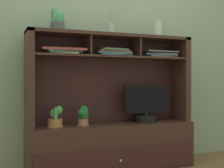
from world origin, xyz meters
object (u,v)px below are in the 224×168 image
magazine_stack_left (114,52)px  ceramic_vase (158,30)px  tv_monitor (146,107)px  potted_fern (55,119)px  potted_orchid (83,116)px  diffuser_bottle (111,29)px  potted_succulent (57,22)px  magazine_stack_centre (160,54)px  magazine_stack_right (64,51)px  media_console (112,130)px

magazine_stack_left → ceramic_vase: ceramic_vase is taller
tv_monitor → potted_fern: 0.94m
potted_orchid → diffuser_bottle: bearing=10.9°
potted_orchid → ceramic_vase: (0.85, 0.06, 0.88)m
potted_orchid → potted_succulent: (-0.23, 0.05, 0.88)m
potted_succulent → magazine_stack_centre: bearing=-1.1°
magazine_stack_centre → magazine_stack_right: size_ratio=0.93×
potted_succulent → ceramic_vase: potted_succulent is taller
tv_monitor → potted_fern: (-0.94, -0.00, -0.08)m
potted_orchid → potted_succulent: bearing=167.3°
media_console → tv_monitor: bearing=-5.7°
magazine_stack_centre → diffuser_bottle: 0.59m
magazine_stack_right → potted_orchid: bearing=4.4°
media_console → tv_monitor: (0.37, -0.04, 0.22)m
potted_fern → magazine_stack_right: size_ratio=0.47×
potted_fern → magazine_stack_right: 0.63m
magazine_stack_right → media_console: bearing=6.5°
tv_monitor → magazine_stack_centre: (0.18, 0.03, 0.55)m
potted_fern → magazine_stack_right: magazine_stack_right is taller
magazine_stack_centre → diffuser_bottle: diffuser_bottle is taller
magazine_stack_right → ceramic_vase: bearing=4.1°
magazine_stack_left → diffuser_bottle: diffuser_bottle is taller
media_console → potted_succulent: (-0.54, 0.01, 1.04)m
diffuser_bottle → tv_monitor: bearing=-8.3°
media_console → magazine_stack_centre: media_console is taller
media_console → potted_orchid: 0.35m
tv_monitor → potted_orchid: bearing=-179.5°
media_console → potted_succulent: bearing=178.9°
magazine_stack_right → diffuser_bottle: diffuser_bottle is taller
tv_monitor → magazine_stack_right: size_ratio=1.16×
magazine_stack_left → magazine_stack_centre: magazine_stack_left is taller
tv_monitor → ceramic_vase: ceramic_vase is taller
potted_fern → ceramic_vase: size_ratio=1.08×
potted_orchid → magazine_stack_centre: size_ratio=0.49×
potted_fern → diffuser_bottle: diffuser_bottle is taller
media_console → potted_orchid: media_console is taller
potted_orchid → magazine_stack_left: size_ratio=0.52×
magazine_stack_right → diffuser_bottle: bearing=8.4°
magazine_stack_centre → magazine_stack_right: 1.04m
potted_orchid → magazine_stack_right: size_ratio=0.46×
diffuser_bottle → potted_orchid: bearing=-169.1°
tv_monitor → magazine_stack_centre: 0.58m
diffuser_bottle → magazine_stack_centre: bearing=-2.9°
media_console → potted_orchid: (-0.31, -0.04, 0.16)m
potted_fern → ceramic_vase: ceramic_vase is taller
magazine_stack_centre → potted_orchid: bearing=-177.8°
magazine_stack_left → ceramic_vase: (0.54, 0.07, 0.27)m
potted_fern → magazine_stack_left: size_ratio=0.54×
magazine_stack_left → magazine_stack_right: bearing=-179.8°
tv_monitor → potted_fern: bearing=-179.8°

